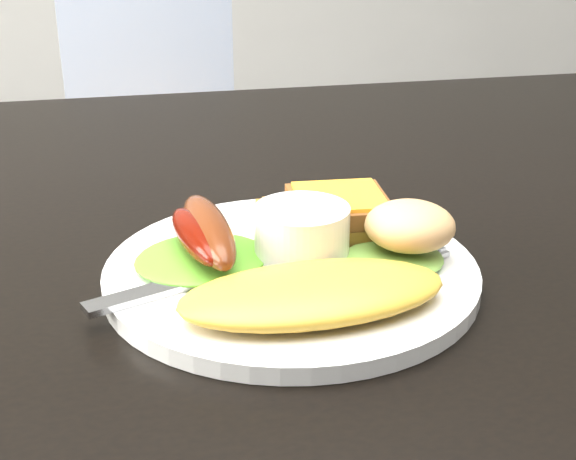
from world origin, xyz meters
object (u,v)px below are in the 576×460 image
object	(u,v)px
dining_chair	(160,171)
plate	(291,272)
dining_table	(357,222)
person	(429,92)

from	to	relation	value
dining_chair	plate	bearing A→B (deg)	-93.37
dining_chair	plate	world-z (taller)	plate
dining_table	plate	bearing A→B (deg)	-122.75
dining_table	plate	size ratio (longest dim) A/B	4.93
dining_table	person	xyz separation A→B (m)	(0.24, 0.45, -0.01)
dining_chair	person	distance (m)	0.70
dining_table	plate	xyz separation A→B (m)	(-0.09, -0.13, 0.03)
dining_table	dining_chair	world-z (taller)	dining_table
dining_chair	plate	xyz separation A→B (m)	(0.03, -1.11, 0.31)
dining_chair	person	bearing A→B (deg)	-61.11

